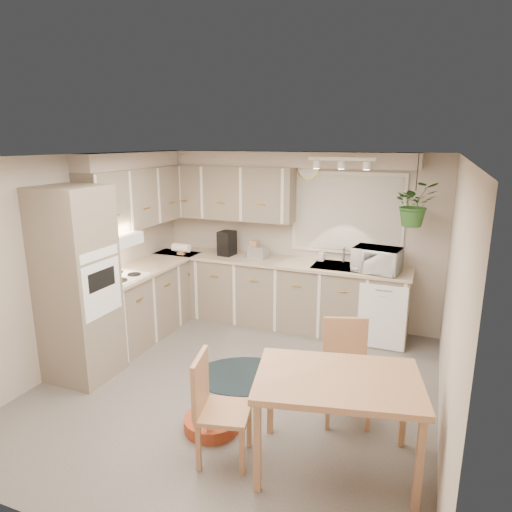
# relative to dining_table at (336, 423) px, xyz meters

# --- Properties ---
(floor) EXTENTS (4.20, 4.20, 0.00)m
(floor) POSITION_rel_dining_table_xyz_m (-1.22, 0.82, -0.39)
(floor) COLOR slate
(floor) RESTS_ON ground
(ceiling) EXTENTS (4.20, 4.20, 0.00)m
(ceiling) POSITION_rel_dining_table_xyz_m (-1.22, 0.82, 2.01)
(ceiling) COLOR silver
(ceiling) RESTS_ON wall_back
(wall_back) EXTENTS (4.00, 0.04, 2.40)m
(wall_back) POSITION_rel_dining_table_xyz_m (-1.22, 2.92, 0.81)
(wall_back) COLOR #BBAB9A
(wall_back) RESTS_ON floor
(wall_front) EXTENTS (4.00, 0.04, 2.40)m
(wall_front) POSITION_rel_dining_table_xyz_m (-1.22, -1.28, 0.81)
(wall_front) COLOR #BBAB9A
(wall_front) RESTS_ON floor
(wall_left) EXTENTS (0.04, 4.20, 2.40)m
(wall_left) POSITION_rel_dining_table_xyz_m (-3.22, 0.82, 0.81)
(wall_left) COLOR #BBAB9A
(wall_left) RESTS_ON floor
(wall_right) EXTENTS (0.04, 4.20, 2.40)m
(wall_right) POSITION_rel_dining_table_xyz_m (0.78, 0.82, 0.81)
(wall_right) COLOR #BBAB9A
(wall_right) RESTS_ON floor
(base_cab_left) EXTENTS (0.60, 1.85, 0.90)m
(base_cab_left) POSITION_rel_dining_table_xyz_m (-2.92, 1.70, 0.06)
(base_cab_left) COLOR gray
(base_cab_left) RESTS_ON floor
(base_cab_back) EXTENTS (3.60, 0.60, 0.90)m
(base_cab_back) POSITION_rel_dining_table_xyz_m (-1.42, 2.62, 0.06)
(base_cab_back) COLOR gray
(base_cab_back) RESTS_ON floor
(counter_left) EXTENTS (0.64, 1.89, 0.04)m
(counter_left) POSITION_rel_dining_table_xyz_m (-2.91, 1.70, 0.53)
(counter_left) COLOR #C2B48D
(counter_left) RESTS_ON base_cab_left
(counter_back) EXTENTS (3.64, 0.64, 0.04)m
(counter_back) POSITION_rel_dining_table_xyz_m (-1.42, 2.61, 0.53)
(counter_back) COLOR #C2B48D
(counter_back) RESTS_ON base_cab_back
(oven_stack) EXTENTS (0.65, 0.65, 2.10)m
(oven_stack) POSITION_rel_dining_table_xyz_m (-2.90, 0.45, 0.66)
(oven_stack) COLOR gray
(oven_stack) RESTS_ON floor
(wall_oven_face) EXTENTS (0.02, 0.56, 0.58)m
(wall_oven_face) POSITION_rel_dining_table_xyz_m (-2.58, 0.45, 0.66)
(wall_oven_face) COLOR white
(wall_oven_face) RESTS_ON oven_stack
(upper_cab_left) EXTENTS (0.35, 2.00, 0.75)m
(upper_cab_left) POSITION_rel_dining_table_xyz_m (-3.05, 1.82, 1.43)
(upper_cab_left) COLOR gray
(upper_cab_left) RESTS_ON wall_left
(upper_cab_back) EXTENTS (2.00, 0.35, 0.75)m
(upper_cab_back) POSITION_rel_dining_table_xyz_m (-2.22, 2.75, 1.43)
(upper_cab_back) COLOR gray
(upper_cab_back) RESTS_ON wall_back
(soffit_left) EXTENTS (0.30, 2.00, 0.20)m
(soffit_left) POSITION_rel_dining_table_xyz_m (-3.07, 1.82, 1.91)
(soffit_left) COLOR #BBAB9A
(soffit_left) RESTS_ON wall_left
(soffit_back) EXTENTS (3.60, 0.30, 0.20)m
(soffit_back) POSITION_rel_dining_table_xyz_m (-1.42, 2.77, 1.91)
(soffit_back) COLOR #BBAB9A
(soffit_back) RESTS_ON wall_back
(cooktop) EXTENTS (0.52, 0.58, 0.02)m
(cooktop) POSITION_rel_dining_table_xyz_m (-2.90, 1.12, 0.55)
(cooktop) COLOR white
(cooktop) RESTS_ON counter_left
(range_hood) EXTENTS (0.40, 0.60, 0.14)m
(range_hood) POSITION_rel_dining_table_xyz_m (-2.92, 1.12, 1.01)
(range_hood) COLOR white
(range_hood) RESTS_ON upper_cab_left
(window_blinds) EXTENTS (1.40, 0.02, 1.00)m
(window_blinds) POSITION_rel_dining_table_xyz_m (-0.52, 2.89, 1.21)
(window_blinds) COLOR silver
(window_blinds) RESTS_ON wall_back
(window_frame) EXTENTS (1.50, 0.02, 1.10)m
(window_frame) POSITION_rel_dining_table_xyz_m (-0.52, 2.90, 1.21)
(window_frame) COLOR silver
(window_frame) RESTS_ON wall_back
(sink) EXTENTS (0.70, 0.48, 0.10)m
(sink) POSITION_rel_dining_table_xyz_m (-0.52, 2.62, 0.51)
(sink) COLOR #999AA0
(sink) RESTS_ON counter_back
(dishwasher_front) EXTENTS (0.58, 0.02, 0.83)m
(dishwasher_front) POSITION_rel_dining_table_xyz_m (0.08, 2.31, 0.03)
(dishwasher_front) COLOR white
(dishwasher_front) RESTS_ON base_cab_back
(track_light_bar) EXTENTS (0.80, 0.04, 0.04)m
(track_light_bar) POSITION_rel_dining_table_xyz_m (-0.52, 2.37, 1.94)
(track_light_bar) COLOR white
(track_light_bar) RESTS_ON ceiling
(wall_clock) EXTENTS (0.30, 0.03, 0.30)m
(wall_clock) POSITION_rel_dining_table_xyz_m (-1.07, 2.89, 1.79)
(wall_clock) COLOR gold
(wall_clock) RESTS_ON wall_back
(dining_table) EXTENTS (1.40, 1.08, 0.79)m
(dining_table) POSITION_rel_dining_table_xyz_m (0.00, 0.00, 0.00)
(dining_table) COLOR tan
(dining_table) RESTS_ON floor
(chair_left) EXTENTS (0.51, 0.51, 0.91)m
(chair_left) POSITION_rel_dining_table_xyz_m (-0.86, -0.23, 0.06)
(chair_left) COLOR tan
(chair_left) RESTS_ON floor
(chair_back) EXTENTS (0.55, 0.55, 0.93)m
(chair_back) POSITION_rel_dining_table_xyz_m (-0.05, 0.68, 0.07)
(chair_back) COLOR tan
(chair_back) RESTS_ON floor
(braided_rug) EXTENTS (1.41, 1.25, 0.01)m
(braided_rug) POSITION_rel_dining_table_xyz_m (-1.24, 1.07, -0.39)
(braided_rug) COLOR black
(braided_rug) RESTS_ON floor
(pet_bed) EXTENTS (0.63, 0.63, 0.12)m
(pet_bed) POSITION_rel_dining_table_xyz_m (-1.14, 0.08, -0.34)
(pet_bed) COLOR #9F3A1F
(pet_bed) RESTS_ON floor
(microwave) EXTENTS (0.61, 0.39, 0.38)m
(microwave) POSITION_rel_dining_table_xyz_m (-0.05, 2.52, 0.74)
(microwave) COLOR white
(microwave) RESTS_ON counter_back
(soap_bottle) EXTENTS (0.08, 0.17, 0.08)m
(soap_bottle) POSITION_rel_dining_table_xyz_m (-0.82, 2.77, 0.59)
(soap_bottle) COLOR white
(soap_bottle) RESTS_ON counter_back
(hanging_plant) EXTENTS (0.65, 0.68, 0.42)m
(hanging_plant) POSITION_rel_dining_table_xyz_m (0.34, 2.52, 1.36)
(hanging_plant) COLOR #2E5D25
(hanging_plant) RESTS_ON ceiling
(coffee_maker) EXTENTS (0.22, 0.26, 0.35)m
(coffee_maker) POSITION_rel_dining_table_xyz_m (-2.16, 2.62, 0.72)
(coffee_maker) COLOR black
(coffee_maker) RESTS_ON counter_back
(toaster) EXTENTS (0.30, 0.21, 0.16)m
(toaster) POSITION_rel_dining_table_xyz_m (-1.69, 2.64, 0.63)
(toaster) COLOR #999AA0
(toaster) RESTS_ON counter_back
(knife_block) EXTENTS (0.13, 0.13, 0.24)m
(knife_block) POSITION_rel_dining_table_xyz_m (-1.75, 2.67, 0.67)
(knife_block) COLOR tan
(knife_block) RESTS_ON counter_back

